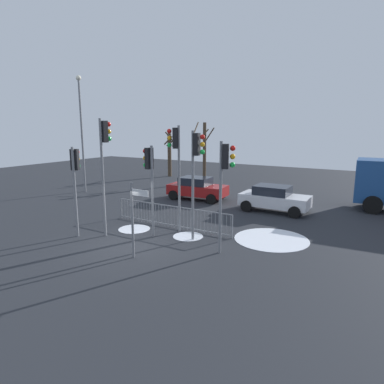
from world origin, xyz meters
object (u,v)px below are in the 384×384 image
object	(u,v)px
traffic_light_mid_right	(75,171)
direction_sign_post	(134,216)
traffic_light_rear_right	(104,151)
car_red_near	(197,188)
traffic_light_mid_left	(196,161)
traffic_light_rear_left	(176,155)
street_lamp	(81,124)
bare_tree_left	(204,150)
traffic_light_foreground_left	(150,170)
traffic_light_foreground_right	(225,172)
car_white_far	(274,198)
bare_tree_centre	(170,153)

from	to	relation	value
traffic_light_mid_right	direction_sign_post	size ratio (longest dim) A/B	1.38
traffic_light_rear_right	car_red_near	world-z (taller)	traffic_light_rear_right
traffic_light_rear_right	traffic_light_mid_left	distance (m)	3.97
traffic_light_rear_left	traffic_light_rear_right	bearing A→B (deg)	96.49
street_lamp	bare_tree_left	xyz separation A→B (m)	(5.49, 8.18, -2.17)
traffic_light_mid_left	street_lamp	size ratio (longest dim) A/B	0.56
traffic_light_mid_right	bare_tree_left	distance (m)	15.58
direction_sign_post	bare_tree_left	distance (m)	17.33
traffic_light_rear_left	traffic_light_mid_right	distance (m)	4.37
traffic_light_mid_left	street_lamp	distance (m)	13.55
traffic_light_rear_right	direction_sign_post	distance (m)	3.77
traffic_light_foreground_left	direction_sign_post	world-z (taller)	traffic_light_foreground_left
traffic_light_foreground_right	car_red_near	world-z (taller)	traffic_light_foreground_right
traffic_light_foreground_right	bare_tree_left	distance (m)	16.52
traffic_light_foreground_left	car_white_far	distance (m)	8.07
direction_sign_post	car_red_near	bearing A→B (deg)	106.73
traffic_light_mid_right	street_lamp	xyz separation A→B (m)	(-7.64, 7.25, 2.03)
street_lamp	traffic_light_mid_left	bearing A→B (deg)	-22.62
traffic_light_mid_left	car_white_far	xyz separation A→B (m)	(1.33, 6.51, -2.60)
traffic_light_rear_left	car_red_near	bearing A→B (deg)	-11.05
traffic_light_foreground_right	bare_tree_centre	world-z (taller)	bare_tree_centre
traffic_light_rear_right	traffic_light_foreground_right	bearing A→B (deg)	17.94
direction_sign_post	traffic_light_rear_right	bearing A→B (deg)	151.81
direction_sign_post	car_red_near	size ratio (longest dim) A/B	0.72
street_lamp	bare_tree_centre	xyz separation A→B (m)	(1.00, 9.62, -2.66)
direction_sign_post	traffic_light_mid_left	bearing A→B (deg)	71.48
traffic_light_rear_left	direction_sign_post	bearing A→B (deg)	153.68
traffic_light_rear_right	traffic_light_mid_left	xyz separation A→B (m)	(3.70, 1.41, -0.35)
car_white_far	bare_tree_centre	distance (m)	15.28
traffic_light_mid_right	car_white_far	distance (m)	10.75
traffic_light_rear_right	car_red_near	xyz separation A→B (m)	(-0.30, 8.48, -2.95)
traffic_light_rear_right	traffic_light_mid_right	xyz separation A→B (m)	(-1.09, -0.67, -0.85)
bare_tree_centre	traffic_light_rear_left	bearing A→B (deg)	-54.73
traffic_light_rear_left	traffic_light_foreground_left	bearing A→B (deg)	115.60
traffic_light_mid_left	car_white_far	size ratio (longest dim) A/B	1.21
car_white_far	bare_tree_left	world-z (taller)	bare_tree_left
traffic_light_foreground_right	traffic_light_mid_left	xyz separation A→B (m)	(-1.65, 0.76, 0.26)
traffic_light_rear_right	car_white_far	bearing A→B (deg)	68.63
traffic_light_mid_right	car_white_far	xyz separation A→B (m)	(6.12, 8.59, -2.10)
traffic_light_mid_left	direction_sign_post	xyz separation A→B (m)	(-0.94, -2.86, -1.78)
traffic_light_rear_right	car_white_far	distance (m)	9.83
bare_tree_centre	traffic_light_foreground_left	bearing A→B (deg)	-58.36
traffic_light_rear_right	direction_sign_post	world-z (taller)	traffic_light_rear_right
traffic_light_mid_left	car_white_far	world-z (taller)	traffic_light_mid_left
traffic_light_rear_right	car_red_near	size ratio (longest dim) A/B	1.30
traffic_light_rear_right	bare_tree_centre	distance (m)	18.01
traffic_light_foreground_left	direction_sign_post	bearing A→B (deg)	-143.39
traffic_light_foreground_right	traffic_light_rear_right	bearing A→B (deg)	-104.09
traffic_light_rear_right	street_lamp	xyz separation A→B (m)	(-8.73, 6.58, 1.19)
traffic_light_foreground_right	street_lamp	size ratio (longest dim) A/B	0.52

